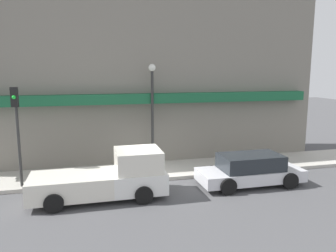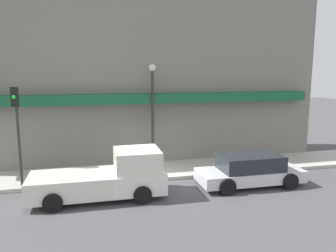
{
  "view_description": "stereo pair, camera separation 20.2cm",
  "coord_description": "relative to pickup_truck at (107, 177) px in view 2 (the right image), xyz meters",
  "views": [
    {
      "loc": [
        -2.88,
        -13.98,
        5.0
      ],
      "look_at": [
        0.9,
        1.11,
        2.37
      ],
      "focal_mm": 35.0,
      "sensor_mm": 36.0,
      "label": 1
    },
    {
      "loc": [
        -2.68,
        -14.03,
        5.0
      ],
      "look_at": [
        0.9,
        1.11,
        2.37
      ],
      "focal_mm": 35.0,
      "sensor_mm": 36.0,
      "label": 2
    }
  ],
  "objects": [
    {
      "name": "pickup_truck",
      "position": [
        0.0,
        0.0,
        0.0
      ],
      "size": [
        5.23,
        2.14,
        1.9
      ],
      "rotation": [
        0.0,
        0.0,
        0.04
      ],
      "color": "white",
      "rests_on": "ground"
    },
    {
      "name": "sidewalk",
      "position": [
        2.16,
        2.75,
        -0.74
      ],
      "size": [
        36.0,
        2.78,
        0.17
      ],
      "color": "#B7B2A8",
      "rests_on": "ground"
    },
    {
      "name": "traffic_light",
      "position": [
        -3.51,
        1.66,
        2.2
      ],
      "size": [
        0.28,
        0.42,
        4.19
      ],
      "color": "#2D2D2D",
      "rests_on": "sidewalk"
    },
    {
      "name": "street_lamp",
      "position": [
        2.49,
        3.47,
        2.61
      ],
      "size": [
        0.36,
        0.36,
        5.17
      ],
      "color": "#2D2D2D",
      "rests_on": "sidewalk"
    },
    {
      "name": "ground_plane",
      "position": [
        2.16,
        1.36,
        -0.82
      ],
      "size": [
        80.0,
        80.0,
        0.0
      ],
      "primitive_type": "plane",
      "color": "#4C4C4F"
    },
    {
      "name": "building",
      "position": [
        2.14,
        5.62,
        3.66
      ],
      "size": [
        19.8,
        3.8,
        10.38
      ],
      "color": "gray",
      "rests_on": "ground"
    },
    {
      "name": "parked_car",
      "position": [
        6.18,
        0.0,
        -0.14
      ],
      "size": [
        4.63,
        1.98,
        1.38
      ],
      "rotation": [
        0.0,
        0.0,
        0.03
      ],
      "color": "silver",
      "rests_on": "ground"
    },
    {
      "name": "fire_hydrant",
      "position": [
        0.1,
        1.78,
        -0.34
      ],
      "size": [
        0.16,
        0.16,
        0.63
      ],
      "color": "yellow",
      "rests_on": "sidewalk"
    }
  ]
}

